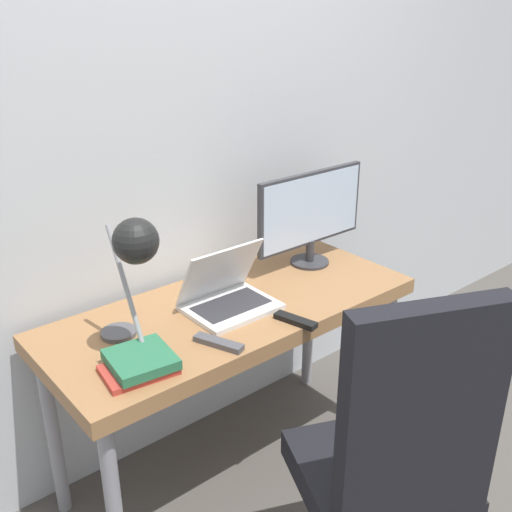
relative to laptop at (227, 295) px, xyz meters
name	(u,v)px	position (x,y,z in m)	size (l,w,h in m)	color
ground_plane	(282,507)	(0.03, -0.29, -0.80)	(12.00, 12.00, 0.00)	#514C47
wall_back	(171,141)	(0.03, 0.36, 0.50)	(8.00, 0.05, 2.60)	silver
desk	(233,323)	(0.03, 0.01, -0.13)	(1.40, 0.59, 0.75)	#996B42
laptop	(227,295)	(0.00, 0.00, 0.00)	(0.31, 0.25, 0.24)	silver
monitor	(311,213)	(0.51, 0.10, 0.18)	(0.55, 0.16, 0.40)	#333338
desk_lamp	(134,251)	(-0.40, -0.08, 0.31)	(0.14, 0.30, 0.46)	#4C4C51
office_chair	(395,457)	(-0.02, -0.80, -0.18)	(0.60, 0.59, 1.14)	black
book_stack	(140,363)	(-0.45, -0.15, -0.02)	(0.24, 0.21, 0.05)	#B2382D
tv_remote	(218,343)	(-0.18, -0.19, -0.04)	(0.10, 0.18, 0.02)	#4C4C51
media_remote	(295,320)	(0.11, -0.24, -0.04)	(0.08, 0.16, 0.02)	black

